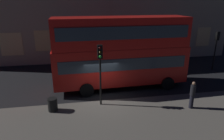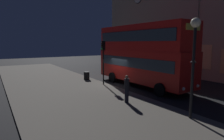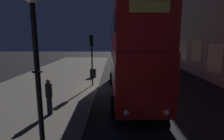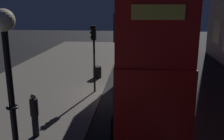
# 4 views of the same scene
# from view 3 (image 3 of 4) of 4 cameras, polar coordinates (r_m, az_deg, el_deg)

# --- Properties ---
(ground_plane) EXTENTS (80.00, 80.00, 0.00)m
(ground_plane) POSITION_cam_3_polar(r_m,az_deg,el_deg) (14.52, -2.16, -5.61)
(ground_plane) COLOR black
(sidewalk_slab) EXTENTS (44.00, 8.57, 0.12)m
(sidewalk_slab) POSITION_cam_3_polar(r_m,az_deg,el_deg) (15.51, -20.37, -5.00)
(sidewalk_slab) COLOR #5B564F
(sidewalk_slab) RESTS_ON ground
(double_decker_bus) EXTENTS (10.60, 3.16, 5.61)m
(double_decker_bus) POSITION_cam_3_polar(r_m,az_deg,el_deg) (12.34, 6.21, 6.33)
(double_decker_bus) COLOR red
(double_decker_bus) RESTS_ON ground
(traffic_light_near_kerb) EXTENTS (0.32, 0.36, 4.05)m
(traffic_light_near_kerb) POSITION_cam_3_polar(r_m,az_deg,el_deg) (14.36, -6.53, 6.45)
(traffic_light_near_kerb) COLOR black
(traffic_light_near_kerb) RESTS_ON sidewalk_slab
(street_lamp) EXTENTS (0.49, 0.49, 5.12)m
(street_lamp) POSITION_cam_3_polar(r_m,az_deg,el_deg) (5.01, -23.31, 8.52)
(street_lamp) COLOR black
(street_lamp) RESTS_ON sidewalk_slab
(pedestrian) EXTENTS (0.33, 0.33, 1.82)m
(pedestrian) POSITION_cam_3_polar(r_m,az_deg,el_deg) (9.55, -19.45, -7.90)
(pedestrian) COLOR black
(pedestrian) RESTS_ON sidewalk_slab
(litter_bin) EXTENTS (0.60, 0.60, 0.85)m
(litter_bin) POSITION_cam_3_polar(r_m,az_deg,el_deg) (17.76, -6.11, -0.96)
(litter_bin) COLOR black
(litter_bin) RESTS_ON sidewalk_slab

